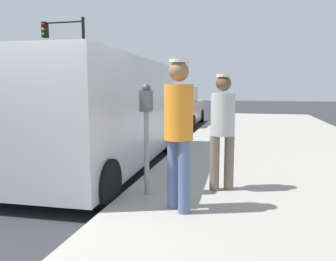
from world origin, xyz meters
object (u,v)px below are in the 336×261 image
at_px(parked_sedan_ahead, 177,108).
at_px(traffic_light_corner, 69,51).
at_px(pedestrian_in_orange, 179,125).
at_px(pedestrian_in_gray, 223,125).
at_px(parking_meter_near, 146,120).
at_px(parked_van, 100,111).

height_order(parked_sedan_ahead, traffic_light_corner, traffic_light_corner).
xyz_separation_m(pedestrian_in_orange, parked_sedan_ahead, (-2.15, 10.12, -0.43)).
bearing_deg(traffic_light_corner, parked_sedan_ahead, -17.71).
relative_size(pedestrian_in_gray, parked_sedan_ahead, 0.37).
xyz_separation_m(parking_meter_near, parked_van, (-1.50, 1.76, -0.03)).
bearing_deg(parked_sedan_ahead, parked_van, -89.27).
height_order(parking_meter_near, parked_van, parked_van).
bearing_deg(parked_sedan_ahead, pedestrian_in_gray, -74.24).
bearing_deg(pedestrian_in_gray, parking_meter_near, -155.06).
height_order(pedestrian_in_gray, parked_sedan_ahead, pedestrian_in_gray).
bearing_deg(pedestrian_in_orange, parking_meter_near, 138.26).
height_order(pedestrian_in_orange, parked_van, parked_van).
xyz_separation_m(parking_meter_near, pedestrian_in_orange, (0.54, -0.48, 0.00)).
bearing_deg(parking_meter_near, traffic_light_corner, 123.82).
height_order(parking_meter_near, parked_sedan_ahead, parking_meter_near).
bearing_deg(parked_sedan_ahead, traffic_light_corner, 162.29).
relative_size(parking_meter_near, pedestrian_in_orange, 0.85).
height_order(pedestrian_in_orange, parked_sedan_ahead, pedestrian_in_orange).
xyz_separation_m(parking_meter_near, parked_sedan_ahead, (-1.60, 9.63, -0.43)).
bearing_deg(parked_van, parking_meter_near, -49.50).
relative_size(parking_meter_near, parked_van, 0.29).
bearing_deg(pedestrian_in_orange, traffic_light_corner, 124.53).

